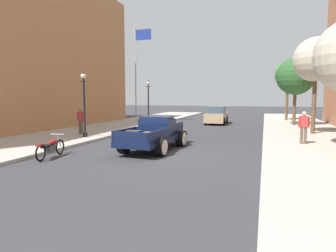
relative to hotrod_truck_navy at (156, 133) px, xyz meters
The scene contains 13 objects.
ground_plane 1.57m from the hotrod_truck_navy, 71.22° to the right, with size 140.00×140.00×0.00m, color #333338.
sidewalk_left 6.96m from the hotrod_truck_navy, 169.17° to the right, with size 5.50×64.00×0.15m, color #ADA89E.
hotrod_truck_navy is the anchor object (origin of this frame).
motorcycle_parked 4.82m from the hotrod_truck_navy, 135.25° to the right, with size 0.64×2.10×0.93m.
car_background_tan 14.13m from the hotrod_truck_navy, 87.19° to the left, with size 1.96×4.35×1.65m.
pedestrian_sidewalk_left 6.73m from the hotrod_truck_navy, 156.97° to the left, with size 0.53×0.22×1.65m.
pedestrian_sidewalk_right 7.49m from the hotrod_truck_navy, 22.86° to the left, with size 0.53×0.22×1.65m.
street_lamp_near 5.62m from the hotrod_truck_navy, 163.15° to the left, with size 0.50×0.32×3.85m.
street_lamp_far 11.67m from the hotrod_truck_navy, 114.29° to the left, with size 0.50×0.32×3.85m.
flagpole 15.75m from the hotrod_truck_navy, 117.76° to the left, with size 1.74×0.16×9.16m.
street_tree_second 11.77m from the hotrod_truck_navy, 43.61° to the left, with size 2.81×2.81×6.16m.
street_tree_third 15.84m from the hotrod_truck_navy, 61.50° to the left, with size 3.15×3.15×5.69m.
street_tree_farthest 20.63m from the hotrod_truck_navy, 69.41° to the left, with size 2.59×2.59×5.96m.
Camera 1 is at (4.54, -11.79, 2.52)m, focal length 30.91 mm.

